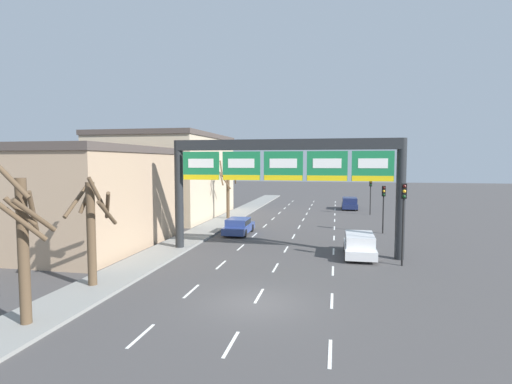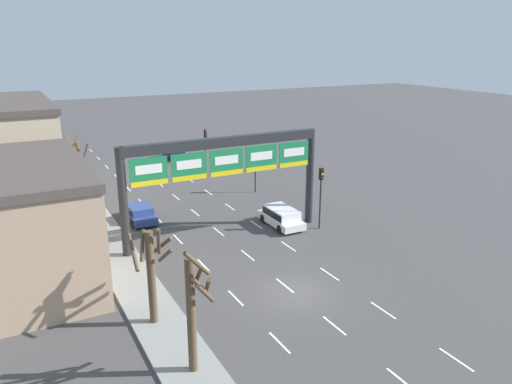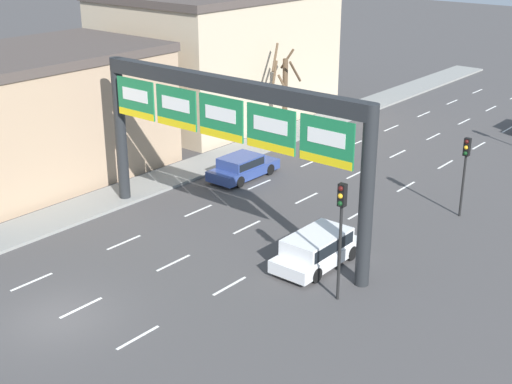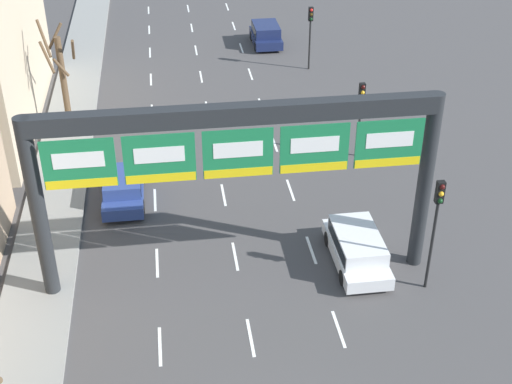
{
  "view_description": "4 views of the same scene",
  "coord_description": "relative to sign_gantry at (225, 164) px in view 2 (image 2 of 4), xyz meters",
  "views": [
    {
      "loc": [
        3.42,
        -16.65,
        6.15
      ],
      "look_at": [
        -1.38,
        7.12,
        4.34
      ],
      "focal_mm": 28.0,
      "sensor_mm": 36.0,
      "label": 1
    },
    {
      "loc": [
        -14.22,
        -22.26,
        14.26
      ],
      "look_at": [
        0.9,
        6.46,
        4.33
      ],
      "focal_mm": 35.0,
      "sensor_mm": 36.0,
      "label": 2
    },
    {
      "loc": [
        20.68,
        -13.33,
        14.23
      ],
      "look_at": [
        1.91,
        9.39,
        2.81
      ],
      "focal_mm": 50.0,
      "sensor_mm": 36.0,
      "label": 3
    },
    {
      "loc": [
        -2.48,
        -13.23,
        18.19
      ],
      "look_at": [
        0.69,
        9.55,
        4.04
      ],
      "focal_mm": 50.0,
      "sensor_mm": 36.0,
      "label": 4
    }
  ],
  "objects": [
    {
      "name": "ground_plane",
      "position": [
        -0.0,
        -9.56,
        -5.72
      ],
      "size": [
        220.0,
        220.0,
        0.0
      ],
      "primitive_type": "plane",
      "color": "#474444"
    },
    {
      "name": "sidewalk_left",
      "position": [
        -8.0,
        -9.56,
        -5.64
      ],
      "size": [
        2.8,
        110.0,
        0.15
      ],
      "color": "gray",
      "rests_on": "ground_plane"
    },
    {
      "name": "lane_dashes",
      "position": [
        -0.0,
        3.94,
        -5.71
      ],
      "size": [
        6.72,
        67.0,
        0.01
      ],
      "color": "white",
      "rests_on": "ground_plane"
    },
    {
      "name": "sign_gantry",
      "position": [
        0.0,
        0.0,
        0.0
      ],
      "size": [
        15.4,
        0.7,
        7.66
      ],
      "color": "#232628",
      "rests_on": "ground_plane"
    },
    {
      "name": "building_near",
      "position": [
        -14.38,
        -0.04,
        -2.06
      ],
      "size": [
        9.34,
        13.83,
        7.3
      ],
      "color": "tan",
      "rests_on": "ground_plane"
    },
    {
      "name": "suv_white",
      "position": [
        4.96,
        0.31,
        -4.88
      ],
      "size": [
        1.97,
        4.52,
        1.48
      ],
      "color": "silver",
      "rests_on": "ground_plane"
    },
    {
      "name": "car_blue",
      "position": [
        -4.74,
        6.64,
        -4.98
      ],
      "size": [
        1.92,
        4.51,
        1.37
      ],
      "color": "navy",
      "rests_on": "ground_plane"
    },
    {
      "name": "suv_navy",
      "position": [
        5.16,
        26.86,
        -4.84
      ],
      "size": [
        1.99,
        3.9,
        1.56
      ],
      "color": "#19234C",
      "rests_on": "ground_plane"
    },
    {
      "name": "traffic_light_near_gantry",
      "position": [
        7.42,
        9.42,
        -2.75
      ],
      "size": [
        0.3,
        0.35,
        4.12
      ],
      "color": "black",
      "rests_on": "ground_plane"
    },
    {
      "name": "traffic_light_mid_block",
      "position": [
        7.34,
        21.8,
        -2.67
      ],
      "size": [
        0.3,
        0.35,
        4.25
      ],
      "color": "black",
      "rests_on": "ground_plane"
    },
    {
      "name": "traffic_light_far_end",
      "position": [
        7.32,
        -1.63,
        -2.23
      ],
      "size": [
        0.3,
        0.35,
        4.9
      ],
      "color": "black",
      "rests_on": "ground_plane"
    },
    {
      "name": "tree_bare_closest",
      "position": [
        -8.18,
        -8.97,
        -2.62
      ],
      "size": [
        2.15,
        2.04,
        5.34
      ],
      "color": "brown",
      "rests_on": "sidewalk_left"
    },
    {
      "name": "tree_bare_second",
      "position": [
        -7.75,
        -13.79,
        -2.45
      ],
      "size": [
        1.6,
        1.71,
        6.07
      ],
      "color": "brown",
      "rests_on": "sidewalk_left"
    },
    {
      "name": "tree_bare_third",
      "position": [
        -7.96,
        14.8,
        -2.42
      ],
      "size": [
        1.99,
        1.96,
        6.17
      ],
      "color": "brown",
      "rests_on": "sidewalk_left"
    }
  ]
}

